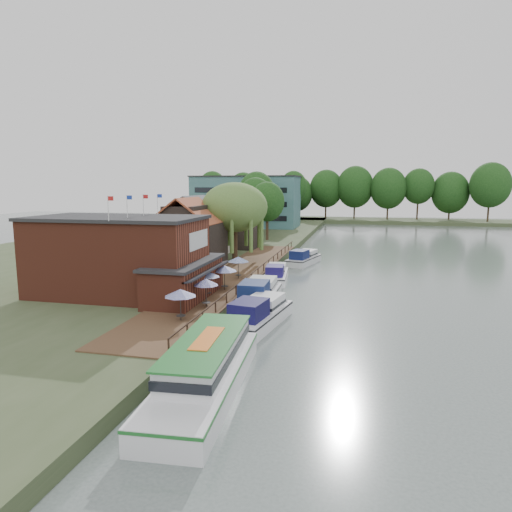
% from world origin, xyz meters
% --- Properties ---
extents(ground, '(260.00, 260.00, 0.00)m').
position_xyz_m(ground, '(0.00, 0.00, 0.00)').
color(ground, '#4E5B56').
rests_on(ground, ground).
extents(land_bank, '(50.00, 140.00, 1.00)m').
position_xyz_m(land_bank, '(-30.00, 35.00, 0.50)').
color(land_bank, '#384728').
rests_on(land_bank, ground).
extents(quay_deck, '(6.00, 50.00, 0.10)m').
position_xyz_m(quay_deck, '(-8.00, 10.00, 1.05)').
color(quay_deck, '#47301E').
rests_on(quay_deck, land_bank).
extents(quay_rail, '(0.20, 49.00, 1.00)m').
position_xyz_m(quay_rail, '(-5.30, 10.50, 1.50)').
color(quay_rail, black).
rests_on(quay_rail, land_bank).
extents(pub, '(20.00, 11.00, 7.30)m').
position_xyz_m(pub, '(-14.00, -1.00, 4.65)').
color(pub, maroon).
rests_on(pub, land_bank).
extents(hotel_block, '(25.40, 12.40, 12.30)m').
position_xyz_m(hotel_block, '(-22.00, 70.00, 7.15)').
color(hotel_block, '#38666B').
rests_on(hotel_block, land_bank).
extents(cottage_a, '(8.60, 7.60, 8.50)m').
position_xyz_m(cottage_a, '(-15.00, 14.00, 5.25)').
color(cottage_a, black).
rests_on(cottage_a, land_bank).
extents(cottage_b, '(9.60, 8.60, 8.50)m').
position_xyz_m(cottage_b, '(-18.00, 24.00, 5.25)').
color(cottage_b, beige).
rests_on(cottage_b, land_bank).
extents(cottage_c, '(7.60, 7.60, 8.50)m').
position_xyz_m(cottage_c, '(-14.00, 33.00, 5.25)').
color(cottage_c, black).
rests_on(cottage_c, land_bank).
extents(willow, '(8.60, 8.60, 10.43)m').
position_xyz_m(willow, '(-10.50, 19.00, 6.21)').
color(willow, '#476B2D').
rests_on(willow, land_bank).
extents(umbrella_0, '(2.39, 2.39, 2.38)m').
position_xyz_m(umbrella_0, '(-7.13, -7.67, 2.29)').
color(umbrella_0, navy).
rests_on(umbrella_0, quay_deck).
extents(umbrella_1, '(2.09, 2.09, 2.38)m').
position_xyz_m(umbrella_1, '(-6.55, -3.65, 2.29)').
color(umbrella_1, navy).
rests_on(umbrella_1, quay_deck).
extents(umbrella_2, '(2.35, 2.35, 2.38)m').
position_xyz_m(umbrella_2, '(-7.62, -0.35, 2.29)').
color(umbrella_2, navy).
rests_on(umbrella_2, quay_deck).
extents(umbrella_3, '(2.44, 2.44, 2.38)m').
position_xyz_m(umbrella_3, '(-6.91, 2.65, 2.29)').
color(umbrella_3, navy).
rests_on(umbrella_3, quay_deck).
extents(umbrella_4, '(2.32, 2.32, 2.38)m').
position_xyz_m(umbrella_4, '(-7.05, 8.18, 2.29)').
color(umbrella_4, '#1B3E99').
rests_on(umbrella_4, quay_deck).
extents(cruiser_0, '(4.78, 10.54, 2.47)m').
position_xyz_m(cruiser_0, '(-2.01, -4.20, 1.24)').
color(cruiser_0, white).
rests_on(cruiser_0, ground).
extents(cruiser_1, '(3.71, 10.61, 2.57)m').
position_xyz_m(cruiser_1, '(-3.42, 2.02, 1.29)').
color(cruiser_1, white).
rests_on(cruiser_1, ground).
extents(cruiser_2, '(3.83, 9.15, 2.12)m').
position_xyz_m(cruiser_2, '(-3.83, 12.91, 1.06)').
color(cruiser_2, white).
rests_on(cruiser_2, ground).
extents(cruiser_3, '(5.00, 9.59, 2.19)m').
position_xyz_m(cruiser_3, '(-2.15, 25.15, 1.09)').
color(cruiser_3, silver).
rests_on(cruiser_3, ground).
extents(tour_boat, '(4.59, 13.39, 2.87)m').
position_xyz_m(tour_boat, '(-2.19, -16.35, 1.44)').
color(tour_boat, silver).
rests_on(tour_boat, ground).
extents(swan, '(0.44, 0.44, 0.44)m').
position_xyz_m(swan, '(-2.03, -11.33, 0.22)').
color(swan, white).
rests_on(swan, ground).
extents(bank_tree_0, '(6.32, 6.32, 10.68)m').
position_xyz_m(bank_tree_0, '(-11.34, 43.84, 6.34)').
color(bank_tree_0, '#143811').
rests_on(bank_tree_0, land_bank).
extents(bank_tree_1, '(7.20, 7.20, 11.57)m').
position_xyz_m(bank_tree_1, '(-15.01, 50.12, 6.78)').
color(bank_tree_1, '#143811').
rests_on(bank_tree_1, land_bank).
extents(bank_tree_2, '(7.85, 7.85, 12.95)m').
position_xyz_m(bank_tree_2, '(-16.60, 57.86, 7.47)').
color(bank_tree_2, '#143811').
rests_on(bank_tree_2, land_bank).
extents(bank_tree_3, '(6.74, 6.74, 13.63)m').
position_xyz_m(bank_tree_3, '(-11.58, 77.43, 7.82)').
color(bank_tree_3, '#143811').
rests_on(bank_tree_3, land_bank).
extents(bank_tree_4, '(7.78, 7.78, 12.53)m').
position_xyz_m(bank_tree_4, '(-16.57, 86.99, 7.26)').
color(bank_tree_4, '#143811').
rests_on(bank_tree_4, land_bank).
extents(bank_tree_5, '(7.99, 7.99, 12.07)m').
position_xyz_m(bank_tree_5, '(-15.25, 94.39, 7.04)').
color(bank_tree_5, '#143811').
rests_on(bank_tree_5, land_bank).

